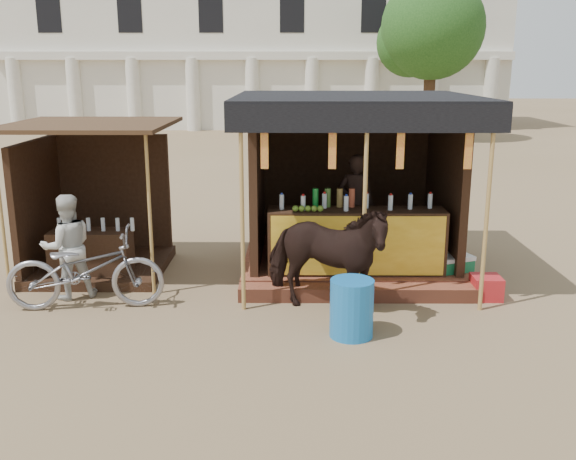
{
  "coord_description": "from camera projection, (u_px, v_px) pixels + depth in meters",
  "views": [
    {
      "loc": [
        0.07,
        -6.62,
        3.21
      ],
      "look_at": [
        0.0,
        1.6,
        1.1
      ],
      "focal_mm": 40.0,
      "sensor_mm": 36.0,
      "label": 1
    }
  ],
  "objects": [
    {
      "name": "cooler",
      "position": [
        449.0,
        270.0,
        9.65
      ],
      "size": [
        0.76,
        0.64,
        0.46
      ],
      "color": "#1A7643",
      "rests_on": "ground"
    },
    {
      "name": "background_building",
      "position": [
        256.0,
        51.0,
        35.24
      ],
      "size": [
        26.0,
        7.45,
        8.18
      ],
      "color": "silver",
      "rests_on": "ground"
    },
    {
      "name": "bystander",
      "position": [
        68.0,
        247.0,
        8.98
      ],
      "size": [
        0.9,
        0.83,
        1.5
      ],
      "primitive_type": "imported",
      "rotation": [
        0.0,
        0.0,
        3.61
      ],
      "color": "silver",
      "rests_on": "ground"
    },
    {
      "name": "red_crate",
      "position": [
        486.0,
        287.0,
        9.08
      ],
      "size": [
        0.4,
        0.41,
        0.33
      ],
      "primitive_type": "cube",
      "rotation": [
        0.0,
        0.0,
        -0.0
      ],
      "color": "#AB1C1F",
      "rests_on": "ground"
    },
    {
      "name": "blue_barrel",
      "position": [
        352.0,
        308.0,
        7.77
      ],
      "size": [
        0.54,
        0.54,
        0.72
      ],
      "primitive_type": "cylinder",
      "rotation": [
        0.0,
        0.0,
        0.01
      ],
      "color": "#1768B0",
      "rests_on": "ground"
    },
    {
      "name": "tree",
      "position": [
        427.0,
        32.0,
        27.46
      ],
      "size": [
        4.5,
        4.4,
        7.0
      ],
      "color": "#382314",
      "rests_on": "ground"
    },
    {
      "name": "ground",
      "position": [
        287.0,
        360.0,
        7.21
      ],
      "size": [
        120.0,
        120.0,
        0.0
      ],
      "primitive_type": "plane",
      "color": "#846B4C",
      "rests_on": "ground"
    },
    {
      "name": "main_stall",
      "position": [
        352.0,
        207.0,
        10.2
      ],
      "size": [
        3.6,
        3.61,
        2.78
      ],
      "color": "brown",
      "rests_on": "ground"
    },
    {
      "name": "motorbike",
      "position": [
        85.0,
        270.0,
        8.63
      ],
      "size": [
        2.15,
        0.97,
        1.09
      ],
      "primitive_type": "imported",
      "rotation": [
        0.0,
        0.0,
        1.69
      ],
      "color": "gray",
      "rests_on": "ground"
    },
    {
      "name": "secondary_stall",
      "position": [
        89.0,
        219.0,
        10.16
      ],
      "size": [
        2.4,
        2.4,
        2.38
      ],
      "color": "#321E12",
      "rests_on": "ground"
    },
    {
      "name": "cow",
      "position": [
        325.0,
        258.0,
        8.45
      ],
      "size": [
        1.96,
        1.44,
        1.51
      ],
      "primitive_type": "imported",
      "rotation": [
        0.0,
        0.0,
        1.18
      ],
      "color": "black",
      "rests_on": "ground"
    }
  ]
}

